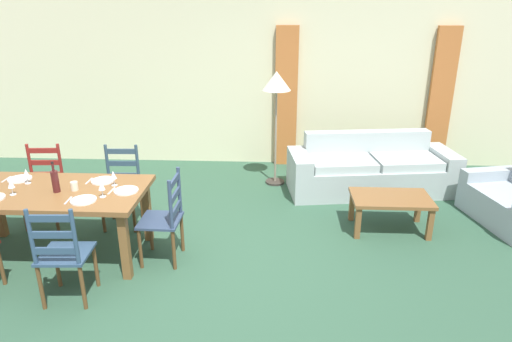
{
  "coord_description": "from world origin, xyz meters",
  "views": [
    {
      "loc": [
        0.78,
        -3.92,
        2.52
      ],
      "look_at": [
        0.54,
        0.78,
        0.75
      ],
      "focal_mm": 31.59,
      "sensor_mm": 36.0,
      "label": 1
    }
  ],
  "objects_px": {
    "wine_glass_near_right": "(102,186)",
    "wine_bottle": "(55,181)",
    "dining_chair_head_east": "(165,218)",
    "couch": "(370,170)",
    "dining_chair_near_right": "(63,254)",
    "dining_chair_far_right": "(122,187)",
    "wine_glass_near_left": "(11,184)",
    "standing_lamp": "(276,88)",
    "wine_glass_far_right": "(113,175)",
    "coffee_table": "(391,202)",
    "wine_glass_far_left": "(26,173)",
    "coffee_cup_primary": "(74,186)",
    "dining_chair_far_left": "(44,186)",
    "dining_table": "(51,198)"
  },
  "relations": [
    {
      "from": "wine_bottle",
      "to": "couch",
      "type": "relative_size",
      "value": 0.13
    },
    {
      "from": "dining_chair_near_right",
      "to": "dining_chair_far_left",
      "type": "distance_m",
      "value": 1.76
    },
    {
      "from": "dining_chair_far_right",
      "to": "wine_glass_far_left",
      "type": "bearing_deg",
      "value": -141.68
    },
    {
      "from": "dining_chair_far_right",
      "to": "wine_bottle",
      "type": "xyz_separation_m",
      "value": [
        -0.36,
        -0.8,
        0.39
      ]
    },
    {
      "from": "dining_chair_near_right",
      "to": "standing_lamp",
      "type": "distance_m",
      "value": 3.56
    },
    {
      "from": "wine_bottle",
      "to": "couch",
      "type": "xyz_separation_m",
      "value": [
        3.5,
        2.02,
        -0.58
      ]
    },
    {
      "from": "dining_chair_far_right",
      "to": "wine_glass_near_left",
      "type": "height_order",
      "value": "dining_chair_far_right"
    },
    {
      "from": "dining_chair_head_east",
      "to": "couch",
      "type": "distance_m",
      "value": 3.15
    },
    {
      "from": "dining_chair_near_right",
      "to": "couch",
      "type": "distance_m",
      "value": 4.18
    },
    {
      "from": "dining_chair_near_right",
      "to": "dining_chair_far_right",
      "type": "distance_m",
      "value": 1.52
    },
    {
      "from": "dining_chair_far_left",
      "to": "wine_bottle",
      "type": "relative_size",
      "value": 3.04
    },
    {
      "from": "dining_chair_head_east",
      "to": "coffee_table",
      "type": "xyz_separation_m",
      "value": [
        2.44,
        0.79,
        -0.12
      ]
    },
    {
      "from": "wine_glass_near_left",
      "to": "coffee_table",
      "type": "distance_m",
      "value": 4.04
    },
    {
      "from": "dining_chair_far_right",
      "to": "wine_glass_near_right",
      "type": "bearing_deg",
      "value": -80.73
    },
    {
      "from": "wine_glass_far_left",
      "to": "coffee_cup_primary",
      "type": "xyz_separation_m",
      "value": [
        0.57,
        -0.15,
        -0.07
      ]
    },
    {
      "from": "wine_glass_near_right",
      "to": "wine_bottle",
      "type": "bearing_deg",
      "value": 168.68
    },
    {
      "from": "wine_glass_near_right",
      "to": "wine_glass_far_left",
      "type": "height_order",
      "value": "same"
    },
    {
      "from": "dining_chair_far_right",
      "to": "wine_bottle",
      "type": "distance_m",
      "value": 0.96
    },
    {
      "from": "wine_glass_near_right",
      "to": "standing_lamp",
      "type": "xyz_separation_m",
      "value": [
        1.65,
        2.31,
        0.55
      ]
    },
    {
      "from": "standing_lamp",
      "to": "wine_glass_far_right",
      "type": "bearing_deg",
      "value": -129.17
    },
    {
      "from": "coffee_cup_primary",
      "to": "wine_glass_far_left",
      "type": "bearing_deg",
      "value": 164.94
    },
    {
      "from": "dining_chair_far_left",
      "to": "wine_glass_far_right",
      "type": "relative_size",
      "value": 5.96
    },
    {
      "from": "dining_chair_far_right",
      "to": "coffee_cup_primary",
      "type": "bearing_deg",
      "value": -104.54
    },
    {
      "from": "wine_bottle",
      "to": "couch",
      "type": "bearing_deg",
      "value": 30.02
    },
    {
      "from": "dining_chair_far_right",
      "to": "wine_glass_near_left",
      "type": "distance_m",
      "value": 1.23
    },
    {
      "from": "dining_table",
      "to": "dining_chair_head_east",
      "type": "xyz_separation_m",
      "value": [
        1.16,
        -0.03,
        -0.19
      ]
    },
    {
      "from": "wine_glass_near_right",
      "to": "dining_chair_near_right",
      "type": "bearing_deg",
      "value": -104.35
    },
    {
      "from": "wine_bottle",
      "to": "standing_lamp",
      "type": "bearing_deg",
      "value": 45.65
    },
    {
      "from": "wine_bottle",
      "to": "wine_glass_far_left",
      "type": "distance_m",
      "value": 0.45
    },
    {
      "from": "dining_chair_head_east",
      "to": "dining_chair_far_left",
      "type": "bearing_deg",
      "value": 154.92
    },
    {
      "from": "dining_table",
      "to": "wine_glass_near_right",
      "type": "distance_m",
      "value": 0.65
    },
    {
      "from": "dining_table",
      "to": "standing_lamp",
      "type": "height_order",
      "value": "standing_lamp"
    },
    {
      "from": "wine_glass_near_right",
      "to": "wine_glass_far_right",
      "type": "height_order",
      "value": "same"
    },
    {
      "from": "standing_lamp",
      "to": "dining_chair_far_left",
      "type": "bearing_deg",
      "value": -152.49
    },
    {
      "from": "dining_chair_near_right",
      "to": "dining_chair_head_east",
      "type": "xyz_separation_m",
      "value": [
        0.72,
        0.73,
        0.0
      ]
    },
    {
      "from": "wine_glass_near_left",
      "to": "dining_table",
      "type": "bearing_deg",
      "value": 24.69
    },
    {
      "from": "coffee_table",
      "to": "standing_lamp",
      "type": "xyz_separation_m",
      "value": [
        -1.35,
        1.4,
        1.06
      ]
    },
    {
      "from": "coffee_cup_primary",
      "to": "dining_chair_head_east",
      "type": "bearing_deg",
      "value": -1.86
    },
    {
      "from": "dining_chair_far_left",
      "to": "wine_glass_far_right",
      "type": "height_order",
      "value": "dining_chair_far_left"
    },
    {
      "from": "dining_chair_near_right",
      "to": "wine_glass_far_right",
      "type": "relative_size",
      "value": 5.96
    },
    {
      "from": "dining_chair_far_right",
      "to": "dining_chair_head_east",
      "type": "xyz_separation_m",
      "value": [
        0.71,
        -0.78,
        0.0
      ]
    },
    {
      "from": "wine_bottle",
      "to": "wine_glass_near_right",
      "type": "distance_m",
      "value": 0.51
    },
    {
      "from": "wine_glass_near_right",
      "to": "couch",
      "type": "distance_m",
      "value": 3.71
    },
    {
      "from": "dining_chair_far_right",
      "to": "coffee_cup_primary",
      "type": "relative_size",
      "value": 10.67
    },
    {
      "from": "wine_bottle",
      "to": "coffee_table",
      "type": "relative_size",
      "value": 0.35
    },
    {
      "from": "wine_glass_far_left",
      "to": "standing_lamp",
      "type": "bearing_deg",
      "value": 38.03
    },
    {
      "from": "dining_chair_head_east",
      "to": "standing_lamp",
      "type": "bearing_deg",
      "value": 63.48
    },
    {
      "from": "dining_chair_head_east",
      "to": "couch",
      "type": "bearing_deg",
      "value": 39.44
    },
    {
      "from": "dining_chair_near_right",
      "to": "wine_glass_near_left",
      "type": "bearing_deg",
      "value": 140.24
    },
    {
      "from": "dining_table",
      "to": "coffee_table",
      "type": "relative_size",
      "value": 2.11
    }
  ]
}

